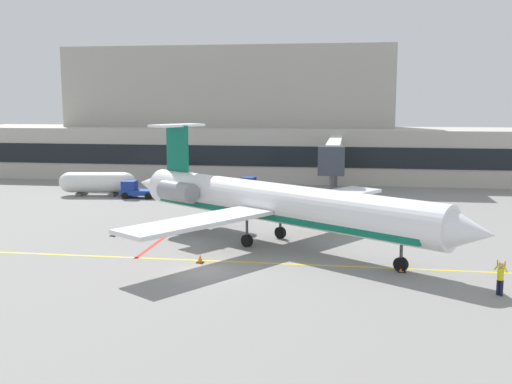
# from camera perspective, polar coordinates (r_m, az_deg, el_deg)

# --- Properties ---
(ground) EXTENTS (120.00, 120.00, 0.11)m
(ground) POSITION_cam_1_polar(r_m,az_deg,el_deg) (38.61, -4.69, -7.41)
(ground) COLOR gray
(terminal_building) EXTENTS (78.77, 12.91, 17.74)m
(terminal_building) POSITION_cam_1_polar(r_m,az_deg,el_deg) (84.39, -1.25, 6.09)
(terminal_building) COLOR #B7B2A8
(terminal_building) RESTS_ON ground
(jet_bridge_west) EXTENTS (2.40, 20.73, 6.36)m
(jet_bridge_west) POSITION_cam_1_polar(r_m,az_deg,el_deg) (65.23, 7.28, 3.61)
(jet_bridge_west) COLOR silver
(jet_bridge_west) RESTS_ON ground
(regional_jet) EXTENTS (28.28, 23.06, 8.54)m
(regional_jet) POSITION_cam_1_polar(r_m,az_deg,el_deg) (44.78, 1.55, -1.01)
(regional_jet) COLOR white
(regional_jet) RESTS_ON ground
(baggage_tug) EXTENTS (3.71, 2.14, 1.86)m
(baggage_tug) POSITION_cam_1_polar(r_m,az_deg,el_deg) (67.69, -11.17, 0.19)
(baggage_tug) COLOR #19389E
(baggage_tug) RESTS_ON ground
(pushback_tractor) EXTENTS (3.97, 2.75, 1.93)m
(pushback_tractor) POSITION_cam_1_polar(r_m,az_deg,el_deg) (60.08, 10.40, -0.82)
(pushback_tractor) COLOR #E5B20C
(pushback_tractor) RESTS_ON ground
(belt_loader) EXTENTS (3.57, 2.45, 2.26)m
(belt_loader) POSITION_cam_1_polar(r_m,az_deg,el_deg) (66.28, -0.24, 0.30)
(belt_loader) COLOR #19389E
(belt_loader) RESTS_ON ground
(fuel_tank) EXTENTS (8.43, 3.17, 2.60)m
(fuel_tank) POSITION_cam_1_polar(r_m,az_deg,el_deg) (70.25, -14.55, 0.86)
(fuel_tank) COLOR white
(fuel_tank) RESTS_ON ground
(marshaller) EXTENTS (0.67, 0.63, 1.96)m
(marshaller) POSITION_cam_1_polar(r_m,az_deg,el_deg) (36.11, 21.80, -7.41)
(marshaller) COLOR #191E33
(marshaller) RESTS_ON ground
(safety_cone_alpha) EXTENTS (0.47, 0.47, 0.55)m
(safety_cone_alpha) POSITION_cam_1_polar(r_m,az_deg,el_deg) (39.26, 13.42, -6.90)
(safety_cone_alpha) COLOR orange
(safety_cone_alpha) RESTS_ON ground
(safety_cone_bravo) EXTENTS (0.47, 0.47, 0.55)m
(safety_cone_bravo) POSITION_cam_1_polar(r_m,az_deg,el_deg) (49.47, -8.39, -3.55)
(safety_cone_bravo) COLOR orange
(safety_cone_bravo) RESTS_ON ground
(safety_cone_charlie) EXTENTS (0.47, 0.47, 0.55)m
(safety_cone_charlie) POSITION_cam_1_polar(r_m,az_deg,el_deg) (40.47, -5.22, -6.23)
(safety_cone_charlie) COLOR orange
(safety_cone_charlie) RESTS_ON ground
(safety_cone_delta) EXTENTS (0.47, 0.47, 0.55)m
(safety_cone_delta) POSITION_cam_1_polar(r_m,az_deg,el_deg) (49.31, -13.16, -3.72)
(safety_cone_delta) COLOR orange
(safety_cone_delta) RESTS_ON ground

